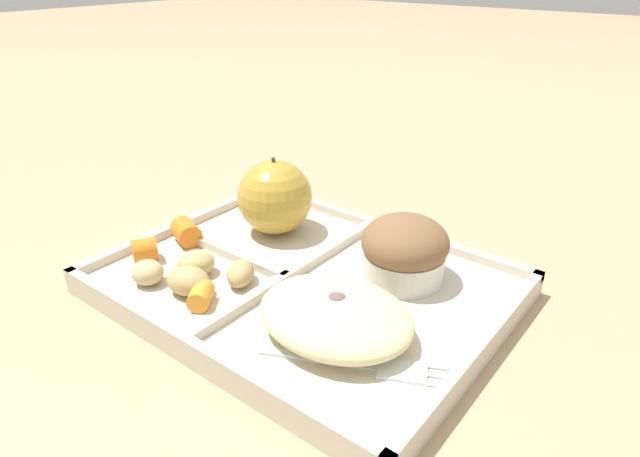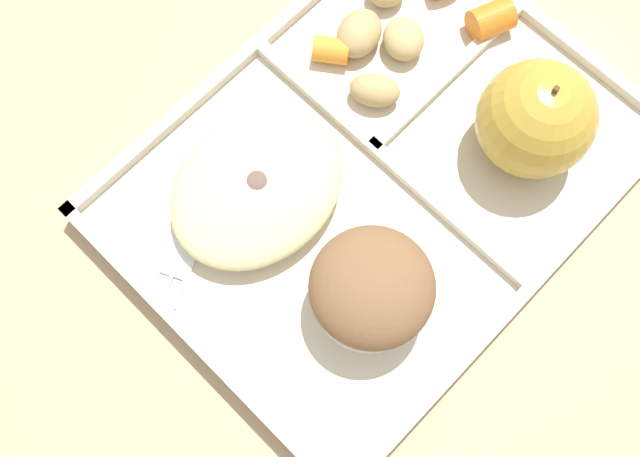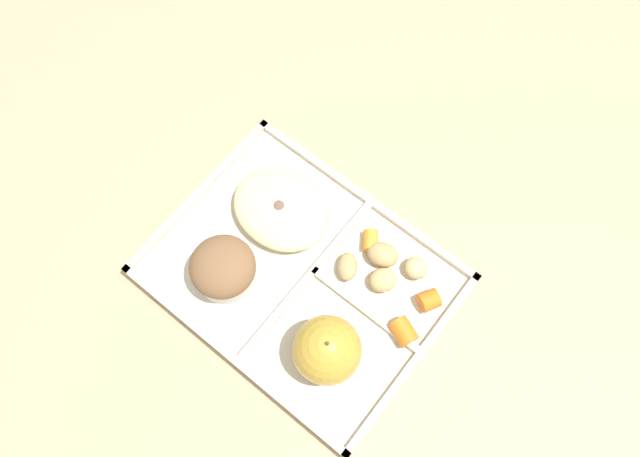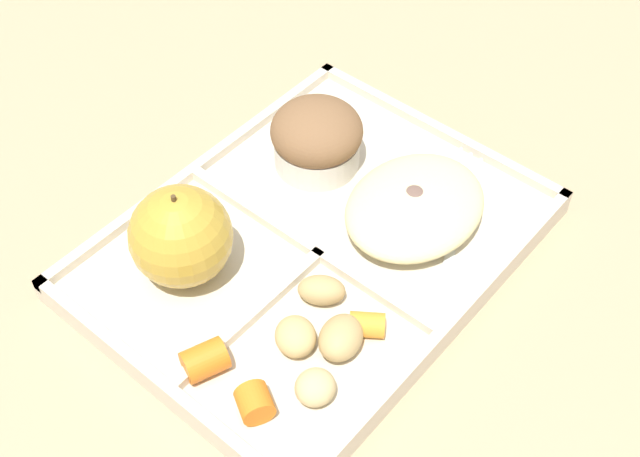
# 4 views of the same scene
# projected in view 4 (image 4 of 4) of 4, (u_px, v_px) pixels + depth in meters

# --- Properties ---
(ground) EXTENTS (6.00, 6.00, 0.00)m
(ground) POSITION_uv_depth(u_px,v_px,m) (315.00, 254.00, 0.68)
(ground) COLOR tan
(lunch_tray) EXTENTS (0.35, 0.27, 0.02)m
(lunch_tray) POSITION_uv_depth(u_px,v_px,m) (314.00, 248.00, 0.67)
(lunch_tray) COLOR beige
(lunch_tray) RESTS_ON ground
(green_apple) EXTENTS (0.08, 0.08, 0.08)m
(green_apple) POSITION_uv_depth(u_px,v_px,m) (181.00, 236.00, 0.62)
(green_apple) COLOR #B79333
(green_apple) RESTS_ON lunch_tray
(bran_muffin) EXTENTS (0.08, 0.08, 0.06)m
(bran_muffin) POSITION_uv_depth(u_px,v_px,m) (317.00, 138.00, 0.71)
(bran_muffin) COLOR silver
(bran_muffin) RESTS_ON lunch_tray
(carrot_slice_near_corner) EXTENTS (0.03, 0.03, 0.02)m
(carrot_slice_near_corner) POSITION_uv_depth(u_px,v_px,m) (255.00, 403.00, 0.56)
(carrot_slice_near_corner) COLOR orange
(carrot_slice_near_corner) RESTS_ON lunch_tray
(carrot_slice_center) EXTENTS (0.04, 0.03, 0.02)m
(carrot_slice_center) POSITION_uv_depth(u_px,v_px,m) (205.00, 360.00, 0.58)
(carrot_slice_center) COLOR orange
(carrot_slice_center) RESTS_ON lunch_tray
(carrot_slice_back) EXTENTS (0.03, 0.03, 0.02)m
(carrot_slice_back) POSITION_uv_depth(u_px,v_px,m) (367.00, 325.00, 0.61)
(carrot_slice_back) COLOR orange
(carrot_slice_back) RESTS_ON lunch_tray
(potato_chunk_corner) EXTENTS (0.04, 0.04, 0.02)m
(potato_chunk_corner) POSITION_uv_depth(u_px,v_px,m) (296.00, 336.00, 0.60)
(potato_chunk_corner) COLOR tan
(potato_chunk_corner) RESTS_ON lunch_tray
(potato_chunk_small) EXTENTS (0.05, 0.04, 0.02)m
(potato_chunk_small) POSITION_uv_depth(u_px,v_px,m) (341.00, 338.00, 0.59)
(potato_chunk_small) COLOR tan
(potato_chunk_small) RESTS_ON lunch_tray
(potato_chunk_golden) EXTENTS (0.04, 0.04, 0.02)m
(potato_chunk_golden) POSITION_uv_depth(u_px,v_px,m) (321.00, 290.00, 0.62)
(potato_chunk_golden) COLOR tan
(potato_chunk_golden) RESTS_ON lunch_tray
(potato_chunk_browned) EXTENTS (0.03, 0.03, 0.02)m
(potato_chunk_browned) POSITION_uv_depth(u_px,v_px,m) (315.00, 387.00, 0.57)
(potato_chunk_browned) COLOR tan
(potato_chunk_browned) RESTS_ON lunch_tray
(egg_noodle_pile) EXTENTS (0.13, 0.10, 0.03)m
(egg_noodle_pile) POSITION_uv_depth(u_px,v_px,m) (415.00, 206.00, 0.67)
(egg_noodle_pile) COLOR beige
(egg_noodle_pile) RESTS_ON lunch_tray
(meatball_side) EXTENTS (0.03, 0.03, 0.03)m
(meatball_side) POSITION_uv_depth(u_px,v_px,m) (412.00, 193.00, 0.68)
(meatball_side) COLOR #755B4C
(meatball_side) RESTS_ON lunch_tray
(meatball_front) EXTENTS (0.03, 0.03, 0.03)m
(meatball_front) POSITION_uv_depth(u_px,v_px,m) (413.00, 205.00, 0.67)
(meatball_front) COLOR brown
(meatball_front) RESTS_ON lunch_tray
(plastic_fork) EXTENTS (0.14, 0.07, 0.00)m
(plastic_fork) POSITION_uv_depth(u_px,v_px,m) (462.00, 196.00, 0.70)
(plastic_fork) COLOR silver
(plastic_fork) RESTS_ON lunch_tray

